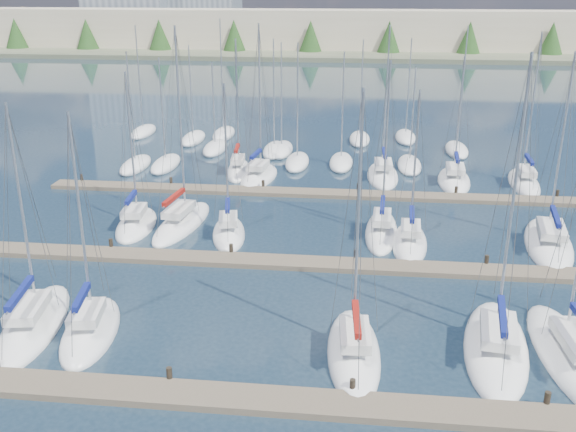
# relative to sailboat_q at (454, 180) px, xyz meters

# --- Properties ---
(ground) EXTENTS (400.00, 400.00, 0.00)m
(ground) POSITION_rel_sailboat_q_xyz_m (-12.37, 25.06, -0.17)
(ground) COLOR #213342
(ground) RESTS_ON ground
(dock_near) EXTENTS (44.00, 1.93, 1.10)m
(dock_near) POSITION_rel_sailboat_q_xyz_m (-12.37, -32.93, -0.02)
(dock_near) COLOR #6B5E4C
(dock_near) RESTS_ON ground
(dock_mid) EXTENTS (44.00, 1.93, 1.10)m
(dock_mid) POSITION_rel_sailboat_q_xyz_m (-12.37, -18.93, -0.02)
(dock_mid) COLOR #6B5E4C
(dock_mid) RESTS_ON ground
(dock_far) EXTENTS (44.00, 1.93, 1.10)m
(dock_far) POSITION_rel_sailboat_q_xyz_m (-12.37, -4.93, -0.02)
(dock_far) COLOR #6B5E4C
(dock_far) RESTS_ON ground
(sailboat_q) EXTENTS (3.38, 8.09, 11.57)m
(sailboat_q) POSITION_rel_sailboat_q_xyz_m (0.00, 0.00, 0.00)
(sailboat_q) COLOR white
(sailboat_q) RESTS_ON ground
(sailboat_h) EXTENTS (3.31, 7.04, 11.71)m
(sailboat_h) POSITION_rel_sailboat_q_xyz_m (-24.19, -13.64, 0.01)
(sailboat_h) COLOR white
(sailboat_h) RESTS_ON ground
(sailboat_e) EXTENTS (4.37, 9.71, 14.68)m
(sailboat_e) POSITION_rel_sailboat_q_xyz_m (-1.57, -27.62, 0.01)
(sailboat_e) COLOR white
(sailboat_e) RESTS_ON ground
(sailboat_r) EXTENTS (2.93, 8.39, 13.55)m
(sailboat_r) POSITION_rel_sailboat_q_xyz_m (5.97, -0.01, 0.02)
(sailboat_r) COLOR white
(sailboat_r) RESTS_ON ground
(sailboat_i) EXTENTS (3.62, 9.28, 14.66)m
(sailboat_i) POSITION_rel_sailboat_q_xyz_m (-21.00, -12.93, 0.02)
(sailboat_i) COLOR white
(sailboat_i) RESTS_ON ground
(sailboat_m) EXTENTS (4.47, 10.09, 13.37)m
(sailboat_m) POSITION_rel_sailboat_q_xyz_m (4.43, -13.93, -0.00)
(sailboat_m) COLOR white
(sailboat_m) RESTS_ON ground
(sailboat_f) EXTENTS (3.31, 10.16, 14.12)m
(sailboat_f) POSITION_rel_sailboat_q_xyz_m (1.76, -28.04, 0.00)
(sailboat_f) COLOR white
(sailboat_f) RESTS_ON ground
(sailboat_n) EXTENTS (2.74, 7.06, 12.70)m
(sailboat_n) POSITION_rel_sailboat_q_xyz_m (-19.40, 0.86, 0.03)
(sailboat_n) COLOR white
(sailboat_n) RESTS_ON ground
(sailboat_k) EXTENTS (2.67, 8.31, 12.59)m
(sailboat_k) POSITION_rel_sailboat_q_xyz_m (-6.66, -12.99, 0.02)
(sailboat_k) COLOR white
(sailboat_k) RESTS_ON ground
(sailboat_l) EXTENTS (2.76, 7.21, 11.03)m
(sailboat_l) POSITION_rel_sailboat_q_xyz_m (-4.82, -14.88, 0.01)
(sailboat_l) COLOR white
(sailboat_l) RESTS_ON ground
(sailboat_d) EXTENTS (2.98, 8.21, 13.26)m
(sailboat_d) POSITION_rel_sailboat_q_xyz_m (-8.35, -28.79, 0.01)
(sailboat_d) COLOR white
(sailboat_d) RESTS_ON ground
(sailboat_p) EXTENTS (2.90, 8.28, 13.93)m
(sailboat_p) POSITION_rel_sailboat_q_xyz_m (-6.20, 0.85, 0.01)
(sailboat_p) COLOR white
(sailboat_p) RESTS_ON ground
(sailboat_c) EXTENTS (3.74, 7.32, 11.89)m
(sailboat_c) POSITION_rel_sailboat_q_xyz_m (-21.55, -28.29, 0.01)
(sailboat_c) COLOR white
(sailboat_c) RESTS_ON ground
(sailboat_j) EXTENTS (3.41, 6.74, 11.19)m
(sailboat_j) POSITION_rel_sailboat_q_xyz_m (-17.22, -14.57, 0.01)
(sailboat_j) COLOR white
(sailboat_j) RESTS_ON ground
(sailboat_b) EXTENTS (4.12, 9.14, 12.16)m
(sailboat_b) POSITION_rel_sailboat_q_xyz_m (-24.70, -27.99, -0.00)
(sailboat_b) COLOR white
(sailboat_b) RESTS_ON ground
(sailboat_o) EXTENTS (3.58, 7.76, 14.10)m
(sailboat_o) POSITION_rel_sailboat_q_xyz_m (-17.21, -0.87, 0.02)
(sailboat_o) COLOR white
(sailboat_o) RESTS_ON ground
(distant_boats) EXTENTS (36.93, 20.75, 13.30)m
(distant_boats) POSITION_rel_sailboat_q_xyz_m (-16.71, 8.82, 0.12)
(distant_boats) COLOR #9EA0A5
(distant_boats) RESTS_ON ground
(shoreline) EXTENTS (400.00, 60.00, 38.00)m
(shoreline) POSITION_rel_sailboat_q_xyz_m (-25.66, 114.83, 7.27)
(shoreline) COLOR #666B51
(shoreline) RESTS_ON ground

